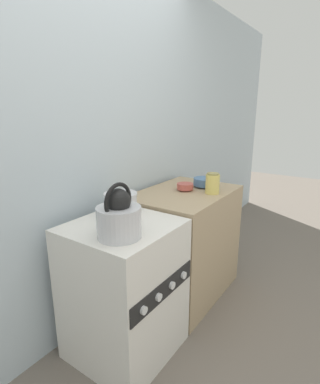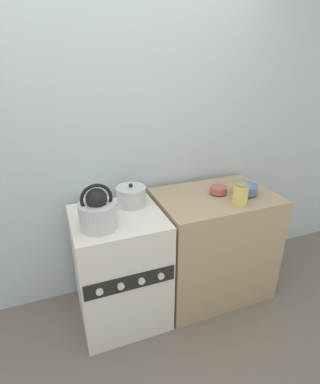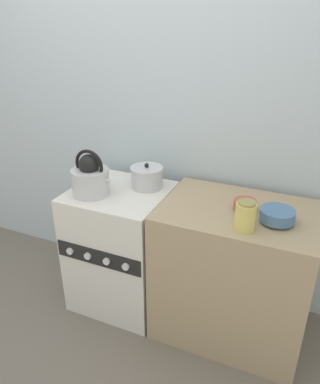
{
  "view_description": "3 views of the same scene",
  "coord_description": "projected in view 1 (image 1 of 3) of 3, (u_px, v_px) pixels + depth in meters",
  "views": [
    {
      "loc": [
        -1.19,
        -0.79,
        1.48
      ],
      "look_at": [
        0.34,
        0.26,
        0.96
      ],
      "focal_mm": 28.0,
      "sensor_mm": 36.0,
      "label": 1
    },
    {
      "loc": [
        -0.35,
        -1.44,
        1.78
      ],
      "look_at": [
        0.31,
        0.29,
        0.97
      ],
      "focal_mm": 28.0,
      "sensor_mm": 36.0,
      "label": 2
    },
    {
      "loc": [
        1.09,
        -1.56,
        1.86
      ],
      "look_at": [
        0.28,
        0.3,
        0.89
      ],
      "focal_mm": 35.0,
      "sensor_mm": 36.0,
      "label": 3
    }
  ],
  "objects": [
    {
      "name": "wall_back",
      "position": [
        70.0,
        149.0,
        1.82
      ],
      "size": [
        7.0,
        0.06,
        2.5
      ],
      "color": "silver",
      "rests_on": "ground_plane"
    },
    {
      "name": "counter",
      "position": [
        184.0,
        243.0,
        2.43
      ],
      "size": [
        0.88,
        0.62,
        0.87
      ],
      "color": "tan",
      "rests_on": "ground_plane"
    },
    {
      "name": "kettle",
      "position": [
        119.0,
        217.0,
        1.52
      ],
      "size": [
        0.28,
        0.23,
        0.29
      ],
      "color": "silver",
      "rests_on": "stove"
    },
    {
      "name": "ground_plane",
      "position": [
        163.0,
        367.0,
        1.78
      ],
      "size": [
        12.0,
        12.0,
        0.0
      ],
      "primitive_type": "plane",
      "color": "#70665B"
    },
    {
      "name": "storage_jar",
      "position": [
        212.0,
        183.0,
        2.24
      ],
      "size": [
        0.1,
        0.1,
        0.16
      ],
      "color": "#E0CC66",
      "rests_on": "counter"
    },
    {
      "name": "stove",
      "position": [
        124.0,
        289.0,
        1.82
      ],
      "size": [
        0.6,
        0.6,
        0.85
      ],
      "color": "silver",
      "rests_on": "ground_plane"
    },
    {
      "name": "small_ceramic_bowl",
      "position": [
        185.0,
        186.0,
        2.34
      ],
      "size": [
        0.13,
        0.13,
        0.06
      ],
      "color": "#B75147",
      "rests_on": "counter"
    },
    {
      "name": "enamel_bowl",
      "position": [
        205.0,
        182.0,
        2.44
      ],
      "size": [
        0.18,
        0.18,
        0.07
      ],
      "color": "#4C729E",
      "rests_on": "counter"
    },
    {
      "name": "cooking_pot",
      "position": [
        121.0,
        203.0,
        1.87
      ],
      "size": [
        0.21,
        0.21,
        0.16
      ],
      "color": "silver",
      "rests_on": "stove"
    }
  ]
}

